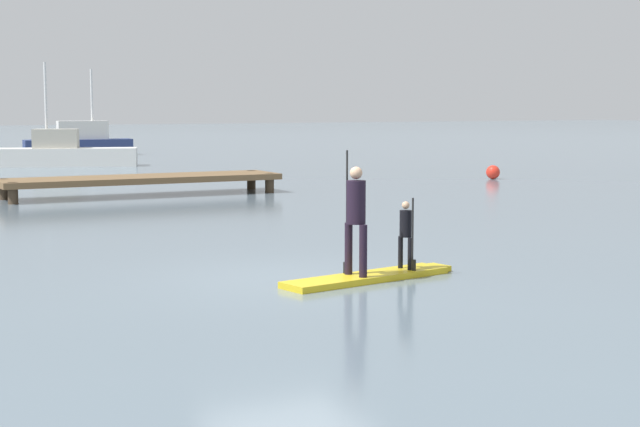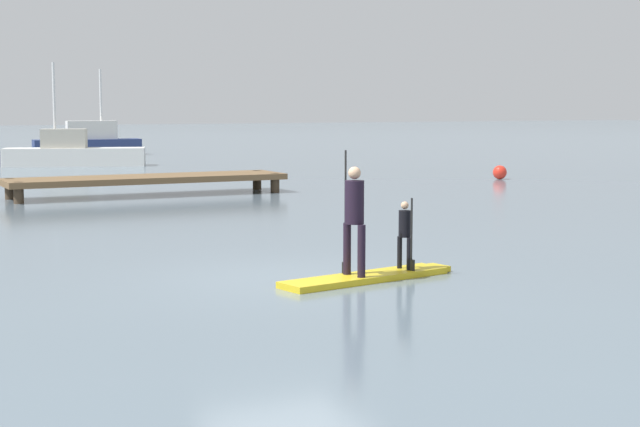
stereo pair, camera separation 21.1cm
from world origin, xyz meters
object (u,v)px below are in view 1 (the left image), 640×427
(motor_boat_small_navy, at_px, (64,153))
(mooring_buoy_mid, at_px, (493,172))
(paddler_adult, at_px, (356,213))
(fishing_boat_green_midground, at_px, (80,143))
(paddleboard_near, at_px, (370,277))
(paddler_child_solo, at_px, (406,231))

(motor_boat_small_navy, distance_m, mooring_buoy_mid, 19.29)
(paddler_adult, xyz_separation_m, mooring_buoy_mid, (15.00, 16.23, -0.82))
(fishing_boat_green_midground, distance_m, mooring_buoy_mid, 25.73)
(paddleboard_near, distance_m, paddler_adult, 1.07)
(paddler_child_solo, bearing_deg, paddler_adult, -170.74)
(fishing_boat_green_midground, bearing_deg, motor_boat_small_navy, -107.89)
(motor_boat_small_navy, bearing_deg, paddleboard_near, -94.59)
(paddleboard_near, distance_m, fishing_boat_green_midground, 40.54)
(paddler_adult, bearing_deg, fishing_boat_green_midground, 81.91)
(paddleboard_near, distance_m, motor_boat_small_navy, 31.23)
(paddler_adult, height_order, mooring_buoy_mid, paddler_adult)
(paddler_adult, relative_size, mooring_buoy_mid, 3.78)
(paddler_adult, height_order, motor_boat_small_navy, motor_boat_small_navy)
(fishing_boat_green_midground, bearing_deg, paddler_adult, -98.09)
(paddler_adult, distance_m, fishing_boat_green_midground, 40.63)
(fishing_boat_green_midground, distance_m, motor_boat_small_navy, 9.51)
(fishing_boat_green_midground, bearing_deg, paddler_child_solo, -96.68)
(paddleboard_near, relative_size, fishing_boat_green_midground, 0.55)
(paddleboard_near, xyz_separation_m, mooring_buoy_mid, (14.71, 16.19, 0.21))
(fishing_boat_green_midground, bearing_deg, paddleboard_near, -97.69)
(paddler_adult, distance_m, mooring_buoy_mid, 22.12)
(motor_boat_small_navy, bearing_deg, fishing_boat_green_midground, 72.11)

